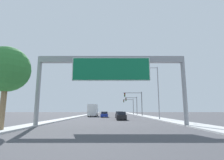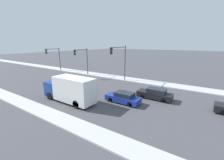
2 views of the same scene
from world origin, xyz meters
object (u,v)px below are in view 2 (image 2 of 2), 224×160
object	(u,v)px
traffic_light_near_intersection	(121,58)
traffic_light_far_intersection	(55,56)
traffic_light_mid_block	(83,57)
car_far_center	(155,94)
car_mid_center	(123,98)
truck_box_primary	(70,89)

from	to	relation	value
traffic_light_near_intersection	traffic_light_far_intersection	distance (m)	20.01
traffic_light_near_intersection	traffic_light_mid_block	size ratio (longest dim) A/B	1.11
car_far_center	traffic_light_mid_block	world-z (taller)	traffic_light_mid_block
car_mid_center	truck_box_primary	distance (m)	6.75
car_far_center	truck_box_primary	distance (m)	11.11
car_mid_center	car_far_center	bearing A→B (deg)	-39.53
truck_box_primary	traffic_light_mid_block	distance (m)	16.07
car_mid_center	car_far_center	size ratio (longest dim) A/B	0.96
car_far_center	traffic_light_near_intersection	size ratio (longest dim) A/B	0.66
traffic_light_near_intersection	traffic_light_mid_block	distance (m)	10.02
traffic_light_far_intersection	traffic_light_near_intersection	bearing A→B (deg)	-90.88
truck_box_primary	traffic_light_near_intersection	bearing A→B (deg)	-0.83
car_far_center	car_mid_center	bearing A→B (deg)	140.47
traffic_light_mid_block	traffic_light_far_intersection	world-z (taller)	traffic_light_mid_block
traffic_light_far_intersection	traffic_light_mid_block	bearing A→B (deg)	-89.76
car_mid_center	truck_box_primary	bearing A→B (deg)	121.65
car_mid_center	traffic_light_far_intersection	distance (m)	27.24
car_mid_center	car_far_center	distance (m)	4.54
truck_box_primary	car_mid_center	bearing A→B (deg)	-58.35
traffic_light_mid_block	truck_box_primary	bearing A→B (deg)	-141.78
car_mid_center	traffic_light_far_intersection	size ratio (longest dim) A/B	0.72
truck_box_primary	traffic_light_mid_block	xyz separation A→B (m)	(12.48, 9.82, 2.48)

